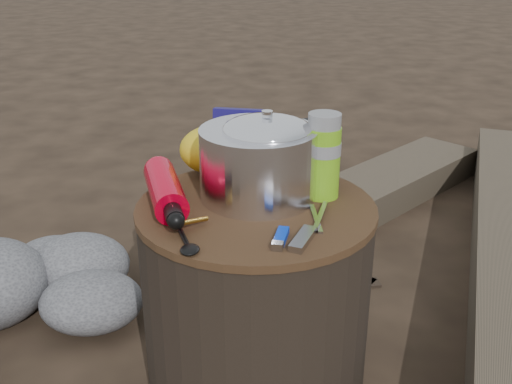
{
  "coord_description": "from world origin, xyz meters",
  "views": [
    {
      "loc": [
        0.04,
        -1.15,
        0.97
      ],
      "look_at": [
        0.0,
        0.0,
        0.48
      ],
      "focal_mm": 43.38,
      "sensor_mm": 36.0,
      "label": 1
    }
  ],
  "objects_px": {
    "thermos": "(323,156)",
    "travel_mug": "(317,151)",
    "stump": "(256,299)",
    "camping_pot": "(267,158)",
    "fuel_bottle": "(165,189)"
  },
  "relations": [
    {
      "from": "stump",
      "to": "thermos",
      "type": "distance_m",
      "value": 0.35
    },
    {
      "from": "camping_pot",
      "to": "travel_mug",
      "type": "relative_size",
      "value": 1.4
    },
    {
      "from": "stump",
      "to": "travel_mug",
      "type": "relative_size",
      "value": 3.85
    },
    {
      "from": "stump",
      "to": "thermos",
      "type": "relative_size",
      "value": 2.75
    },
    {
      "from": "stump",
      "to": "camping_pot",
      "type": "bearing_deg",
      "value": 63.76
    },
    {
      "from": "stump",
      "to": "travel_mug",
      "type": "distance_m",
      "value": 0.35
    },
    {
      "from": "stump",
      "to": "camping_pot",
      "type": "relative_size",
      "value": 2.75
    },
    {
      "from": "camping_pot",
      "to": "thermos",
      "type": "relative_size",
      "value": 1.0
    },
    {
      "from": "fuel_bottle",
      "to": "travel_mug",
      "type": "distance_m",
      "value": 0.35
    },
    {
      "from": "fuel_bottle",
      "to": "thermos",
      "type": "height_order",
      "value": "thermos"
    },
    {
      "from": "thermos",
      "to": "travel_mug",
      "type": "height_order",
      "value": "thermos"
    },
    {
      "from": "stump",
      "to": "camping_pot",
      "type": "height_order",
      "value": "camping_pot"
    },
    {
      "from": "stump",
      "to": "fuel_bottle",
      "type": "bearing_deg",
      "value": 179.89
    },
    {
      "from": "camping_pot",
      "to": "travel_mug",
      "type": "bearing_deg",
      "value": 47.37
    },
    {
      "from": "camping_pot",
      "to": "stump",
      "type": "bearing_deg",
      "value": -116.24
    }
  ]
}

